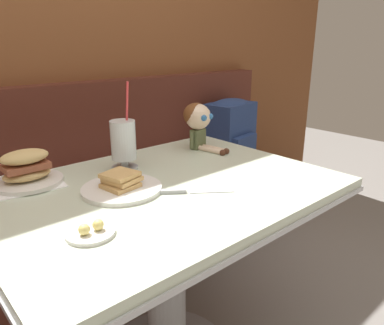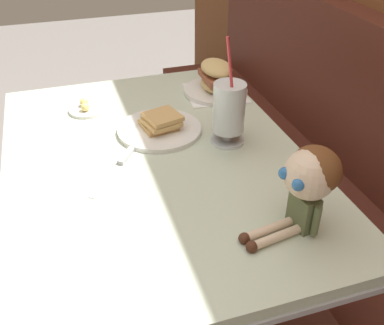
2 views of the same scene
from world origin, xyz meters
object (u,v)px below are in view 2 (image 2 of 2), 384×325
milkshake_glass (229,110)px  sandwich_plate (216,81)px  toast_plate (160,127)px  butter_saucer (87,108)px  seated_doll (309,179)px  butter_knife (121,162)px

milkshake_glass → sandwich_plate: bearing=165.7°
toast_plate → butter_saucer: size_ratio=2.08×
milkshake_glass → sandwich_plate: (-0.32, 0.08, -0.06)m
toast_plate → seated_doll: bearing=21.4°
toast_plate → butter_saucer: toast_plate is taller
toast_plate → sandwich_plate: 0.32m
toast_plate → seated_doll: (0.50, 0.20, 0.11)m
milkshake_glass → sandwich_plate: size_ratio=1.43×
toast_plate → sandwich_plate: size_ratio=1.13×
toast_plate → butter_knife: bearing=-46.3°
toast_plate → sandwich_plate: bearing=128.6°
milkshake_glass → sandwich_plate: 0.33m
sandwich_plate → butter_knife: sandwich_plate is taller
milkshake_glass → seated_doll: (0.38, 0.02, 0.03)m
toast_plate → milkshake_glass: milkshake_glass is taller
milkshake_glass → toast_plate: bearing=-124.2°
milkshake_glass → butter_saucer: milkshake_glass is taller
milkshake_glass → sandwich_plate: milkshake_glass is taller
seated_doll → butter_knife: bearing=-137.4°
butter_knife → butter_saucer: bearing=-171.3°
seated_doll → butter_saucer: bearing=-151.1°
toast_plate → seated_doll: size_ratio=1.11×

